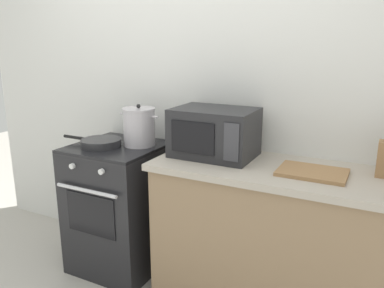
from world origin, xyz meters
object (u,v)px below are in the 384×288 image
(stock_pot, at_px, (139,127))
(microwave, at_px, (214,132))
(cutting_board, at_px, (312,172))
(stove, at_px, (120,206))
(frying_pan, at_px, (100,143))

(stock_pot, bearing_deg, microwave, 0.07)
(cutting_board, bearing_deg, stove, -179.95)
(microwave, bearing_deg, stock_pot, -179.93)
(stove, distance_m, microwave, 0.94)
(microwave, bearing_deg, cutting_board, -7.19)
(frying_pan, xyz_separation_m, cutting_board, (1.41, 0.07, -0.02))
(stove, relative_size, frying_pan, 1.94)
(microwave, relative_size, cutting_board, 1.39)
(microwave, xyz_separation_m, cutting_board, (0.62, -0.08, -0.14))
(stock_pot, distance_m, frying_pan, 0.29)
(frying_pan, distance_m, cutting_board, 1.41)
(microwave, height_order, cutting_board, microwave)
(frying_pan, xyz_separation_m, microwave, (0.79, 0.15, 0.12))
(stove, height_order, frying_pan, frying_pan)
(frying_pan, height_order, microwave, microwave)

